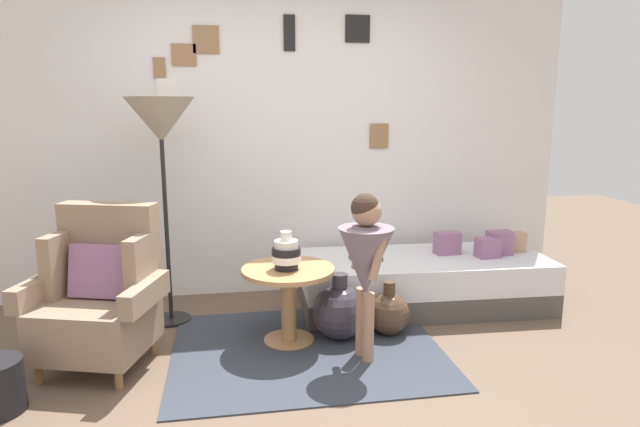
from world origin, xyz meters
The scene contains 16 objects.
ground_plane centered at (0.00, 0.00, 0.00)m, with size 12.00×12.00×0.00m, color brown.
gallery_wall centered at (0.00, 1.95, 1.30)m, with size 4.80×0.12×2.60m.
rug centered at (0.02, 0.70, 0.01)m, with size 1.72×1.39×0.01m, color #333842.
armchair centered at (-1.23, 0.74, 0.44)m, with size 0.86×0.74×0.97m.
daybed centered at (1.04, 1.34, 0.20)m, with size 1.93×0.87×0.40m.
pillow_head centered at (1.81, 1.39, 0.48)m, with size 0.16×0.12×0.15m, color tan.
pillow_mid centered at (1.64, 1.31, 0.50)m, with size 0.19×0.12×0.19m, color gray.
pillow_back centered at (1.52, 1.25, 0.48)m, with size 0.17×0.12×0.16m, color gray.
pillow_extra centered at (1.25, 1.39, 0.49)m, with size 0.19×0.12×0.17m, color gray.
side_table centered at (-0.08, 0.85, 0.37)m, with size 0.61×0.61×0.51m.
vase_striped centered at (-0.09, 0.83, 0.62)m, with size 0.19×0.19×0.25m.
floor_lamp centered at (-0.89, 1.35, 1.42)m, with size 0.47×0.47×1.62m.
person_child centered at (0.36, 0.52, 0.66)m, with size 0.34×0.34×1.05m.
book_on_daybed centered at (0.57, 1.33, 0.42)m, with size 0.22×0.16×0.03m, color #335836.
demijohn_near centered at (0.27, 0.85, 0.19)m, with size 0.37×0.37×0.46m.
demijohn_far centered at (0.62, 0.86, 0.15)m, with size 0.29×0.29×0.38m.
Camera 1 is at (-0.44, -2.56, 1.56)m, focal length 30.62 mm.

